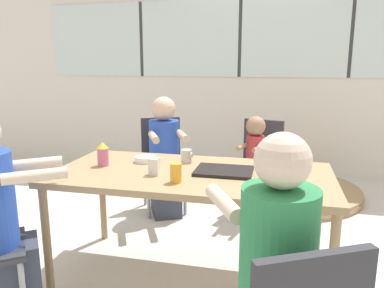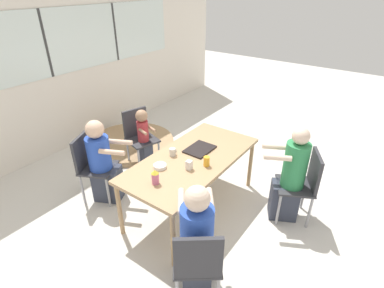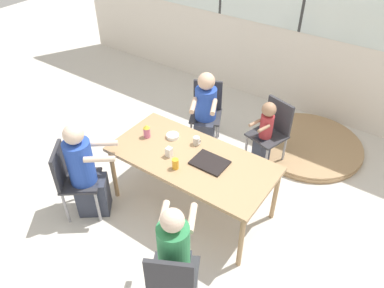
{
  "view_description": "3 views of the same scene",
  "coord_description": "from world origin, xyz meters",
  "px_view_note": "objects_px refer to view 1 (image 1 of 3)",
  "views": [
    {
      "loc": [
        0.52,
        -2.22,
        1.4
      ],
      "look_at": [
        0.0,
        0.0,
        0.91
      ],
      "focal_mm": 35.0,
      "sensor_mm": 36.0,
      "label": 1
    },
    {
      "loc": [
        -2.38,
        -1.72,
        2.53
      ],
      "look_at": [
        0.0,
        0.0,
        0.91
      ],
      "focal_mm": 28.0,
      "sensor_mm": 36.0,
      "label": 2
    },
    {
      "loc": [
        1.7,
        -2.42,
        3.24
      ],
      "look_at": [
        0.0,
        0.0,
        0.91
      ],
      "focal_mm": 35.0,
      "sensor_mm": 36.0,
      "label": 3
    }
  ],
  "objects_px": {
    "coffee_mug": "(187,156)",
    "folded_table_stack": "(291,191)",
    "person_woman_green_shirt": "(165,161)",
    "juice_glass": "(176,173)",
    "person_toddler": "(254,167)",
    "chair_for_toddler": "(259,158)",
    "chair_for_woman_green_shirt": "(162,155)",
    "milk_carton_small": "(154,166)",
    "bowl_white_shallow": "(145,159)",
    "sippy_cup": "(103,154)"
  },
  "relations": [
    {
      "from": "chair_for_woman_green_shirt",
      "to": "person_woman_green_shirt",
      "type": "distance_m",
      "value": 0.16
    },
    {
      "from": "coffee_mug",
      "to": "folded_table_stack",
      "type": "relative_size",
      "value": 0.06
    },
    {
      "from": "person_toddler",
      "to": "sippy_cup",
      "type": "xyz_separation_m",
      "value": [
        -0.93,
        -1.08,
        0.33
      ]
    },
    {
      "from": "sippy_cup",
      "to": "chair_for_toddler",
      "type": "bearing_deg",
      "value": 51.53
    },
    {
      "from": "person_woman_green_shirt",
      "to": "juice_glass",
      "type": "height_order",
      "value": "person_woman_green_shirt"
    },
    {
      "from": "chair_for_toddler",
      "to": "juice_glass",
      "type": "xyz_separation_m",
      "value": [
        -0.4,
        -1.46,
        0.25
      ]
    },
    {
      "from": "chair_for_woman_green_shirt",
      "to": "person_toddler",
      "type": "height_order",
      "value": "person_toddler"
    },
    {
      "from": "chair_for_woman_green_shirt",
      "to": "bowl_white_shallow",
      "type": "distance_m",
      "value": 1.03
    },
    {
      "from": "juice_glass",
      "to": "sippy_cup",
      "type": "bearing_deg",
      "value": 157.65
    },
    {
      "from": "person_toddler",
      "to": "chair_for_toddler",
      "type": "bearing_deg",
      "value": -90.0
    },
    {
      "from": "chair_for_toddler",
      "to": "coffee_mug",
      "type": "bearing_deg",
      "value": 82.54
    },
    {
      "from": "chair_for_toddler",
      "to": "juice_glass",
      "type": "relative_size",
      "value": 7.8
    },
    {
      "from": "chair_for_toddler",
      "to": "person_woman_green_shirt",
      "type": "height_order",
      "value": "person_woman_green_shirt"
    },
    {
      "from": "person_toddler",
      "to": "juice_glass",
      "type": "relative_size",
      "value": 8.32
    },
    {
      "from": "chair_for_woman_green_shirt",
      "to": "folded_table_stack",
      "type": "relative_size",
      "value": 0.6
    },
    {
      "from": "person_woman_green_shirt",
      "to": "person_toddler",
      "type": "height_order",
      "value": "person_woman_green_shirt"
    },
    {
      "from": "juice_glass",
      "to": "person_woman_green_shirt",
      "type": "bearing_deg",
      "value": 110.2
    },
    {
      "from": "milk_carton_small",
      "to": "folded_table_stack",
      "type": "distance_m",
      "value": 2.23
    },
    {
      "from": "bowl_white_shallow",
      "to": "person_toddler",
      "type": "bearing_deg",
      "value": 53.32
    },
    {
      "from": "sippy_cup",
      "to": "milk_carton_small",
      "type": "relative_size",
      "value": 1.53
    },
    {
      "from": "chair_for_woman_green_shirt",
      "to": "juice_glass",
      "type": "xyz_separation_m",
      "value": [
        0.53,
        -1.38,
        0.25
      ]
    },
    {
      "from": "chair_for_toddler",
      "to": "milk_carton_small",
      "type": "relative_size",
      "value": 8.46
    },
    {
      "from": "chair_for_toddler",
      "to": "person_woman_green_shirt",
      "type": "relative_size",
      "value": 0.8
    },
    {
      "from": "sippy_cup",
      "to": "bowl_white_shallow",
      "type": "relative_size",
      "value": 1.13
    },
    {
      "from": "chair_for_toddler",
      "to": "milk_carton_small",
      "type": "distance_m",
      "value": 1.48
    },
    {
      "from": "person_toddler",
      "to": "chair_for_woman_green_shirt",
      "type": "bearing_deg",
      "value": 12.19
    },
    {
      "from": "chair_for_woman_green_shirt",
      "to": "folded_table_stack",
      "type": "distance_m",
      "value": 1.49
    },
    {
      "from": "chair_for_woman_green_shirt",
      "to": "juice_glass",
      "type": "bearing_deg",
      "value": 84.62
    },
    {
      "from": "chair_for_woman_green_shirt",
      "to": "chair_for_toddler",
      "type": "xyz_separation_m",
      "value": [
        0.93,
        0.08,
        0.0
      ]
    },
    {
      "from": "chair_for_woman_green_shirt",
      "to": "person_toddler",
      "type": "relative_size",
      "value": 0.94
    },
    {
      "from": "chair_for_toddler",
      "to": "milk_carton_small",
      "type": "xyz_separation_m",
      "value": [
        -0.57,
        -1.35,
        0.25
      ]
    },
    {
      "from": "person_woman_green_shirt",
      "to": "juice_glass",
      "type": "bearing_deg",
      "value": 83.95
    },
    {
      "from": "person_toddler",
      "to": "coffee_mug",
      "type": "height_order",
      "value": "person_toddler"
    },
    {
      "from": "chair_for_woman_green_shirt",
      "to": "sippy_cup",
      "type": "xyz_separation_m",
      "value": [
        -0.05,
        -1.14,
        0.28
      ]
    },
    {
      "from": "person_toddler",
      "to": "coffee_mug",
      "type": "xyz_separation_m",
      "value": [
        -0.41,
        -0.88,
        0.3
      ]
    },
    {
      "from": "juice_glass",
      "to": "milk_carton_small",
      "type": "bearing_deg",
      "value": 145.97
    },
    {
      "from": "person_woman_green_shirt",
      "to": "bowl_white_shallow",
      "type": "xyz_separation_m",
      "value": [
        0.12,
        -0.84,
        0.23
      ]
    },
    {
      "from": "person_toddler",
      "to": "milk_carton_small",
      "type": "relative_size",
      "value": 9.02
    },
    {
      "from": "milk_carton_small",
      "to": "bowl_white_shallow",
      "type": "xyz_separation_m",
      "value": [
        -0.16,
        0.27,
        -0.03
      ]
    },
    {
      "from": "chair_for_woman_green_shirt",
      "to": "coffee_mug",
      "type": "relative_size",
      "value": 9.7
    },
    {
      "from": "bowl_white_shallow",
      "to": "coffee_mug",
      "type": "bearing_deg",
      "value": 10.49
    },
    {
      "from": "person_toddler",
      "to": "sippy_cup",
      "type": "relative_size",
      "value": 5.88
    },
    {
      "from": "chair_for_woman_green_shirt",
      "to": "person_toddler",
      "type": "xyz_separation_m",
      "value": [
        0.89,
        -0.06,
        -0.05
      ]
    },
    {
      "from": "chair_for_woman_green_shirt",
      "to": "milk_carton_small",
      "type": "xyz_separation_m",
      "value": [
        0.36,
        -1.27,
        0.25
      ]
    },
    {
      "from": "juice_glass",
      "to": "bowl_white_shallow",
      "type": "xyz_separation_m",
      "value": [
        -0.33,
        0.39,
        -0.04
      ]
    },
    {
      "from": "chair_for_toddler",
      "to": "coffee_mug",
      "type": "height_order",
      "value": "chair_for_toddler"
    },
    {
      "from": "chair_for_toddler",
      "to": "coffee_mug",
      "type": "relative_size",
      "value": 9.7
    },
    {
      "from": "sippy_cup",
      "to": "folded_table_stack",
      "type": "distance_m",
      "value": 2.34
    },
    {
      "from": "milk_carton_small",
      "to": "folded_table_stack",
      "type": "height_order",
      "value": "milk_carton_small"
    },
    {
      "from": "coffee_mug",
      "to": "folded_table_stack",
      "type": "bearing_deg",
      "value": 63.93
    }
  ]
}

